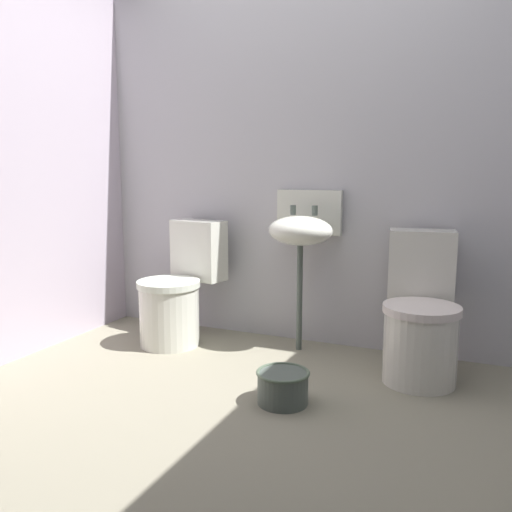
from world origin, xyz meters
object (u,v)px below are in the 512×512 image
(toilet_left, at_px, (178,293))
(toilet_right, at_px, (420,319))
(sink, at_px, (302,229))
(bucket, at_px, (283,386))

(toilet_left, distance_m, toilet_right, 1.52)
(toilet_right, xyz_separation_m, sink, (-0.74, 0.19, 0.43))
(toilet_right, bearing_deg, toilet_left, -9.16)
(sink, bearing_deg, bucket, -76.72)
(toilet_right, bearing_deg, bucket, 39.07)
(toilet_left, relative_size, bucket, 2.99)
(toilet_right, bearing_deg, sink, -23.32)
(toilet_left, bearing_deg, bucket, 157.99)
(toilet_left, height_order, toilet_right, same)
(toilet_right, relative_size, bucket, 2.99)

